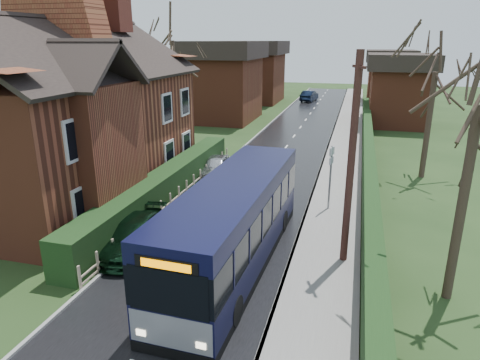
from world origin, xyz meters
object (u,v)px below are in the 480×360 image
(bus, at_px, (234,225))
(brick_house, at_px, (68,111))
(car_green, at_px, (134,235))
(telegraph_pole, at_px, (351,163))
(bus_stop_sign, at_px, (331,169))
(car_silver, at_px, (216,166))

(bus, bearing_deg, brick_house, 155.95)
(brick_house, distance_m, car_green, 8.44)
(bus, xyz_separation_m, telegraph_pole, (3.76, 1.16, 2.20))
(brick_house, distance_m, bus_stop_sign, 13.00)
(bus, relative_size, bus_stop_sign, 3.31)
(bus_stop_sign, height_order, telegraph_pole, telegraph_pole)
(telegraph_pole, bearing_deg, bus, 174.62)
(car_silver, distance_m, telegraph_pole, 11.96)
(car_silver, relative_size, car_green, 0.84)
(brick_house, bearing_deg, car_silver, 39.82)
(car_silver, distance_m, bus_stop_sign, 7.89)
(bus, distance_m, bus_stop_sign, 6.71)
(brick_house, distance_m, telegraph_pole, 14.13)
(brick_house, relative_size, telegraph_pole, 1.97)
(bus_stop_sign, bearing_deg, telegraph_pole, -62.37)
(car_silver, bearing_deg, bus_stop_sign, -36.15)
(bus_stop_sign, bearing_deg, brick_house, -157.33)
(car_green, bearing_deg, bus, -10.77)
(car_green, xyz_separation_m, telegraph_pole, (7.75, 1.09, 3.14))
(car_silver, height_order, car_green, car_green)
(brick_house, bearing_deg, car_green, -38.90)
(bus, xyz_separation_m, car_green, (-3.99, 0.07, -0.94))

